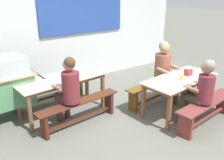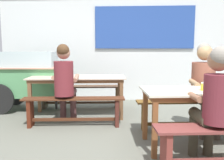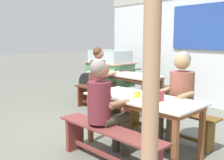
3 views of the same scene
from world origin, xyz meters
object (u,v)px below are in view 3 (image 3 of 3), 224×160
(dining_table_far, at_px, (124,77))
(person_left_back_turned, at_px, (101,75))
(food_cart, at_px, (109,69))
(condiment_jar, at_px, (137,94))
(bench_far_front, at_px, (103,98))
(person_right_near_table, at_px, (179,92))
(bench_near_front, at_px, (108,141))
(wooden_support_post, at_px, (150,112))
(dining_table_near, at_px, (142,103))
(person_near_front, at_px, (105,103))
(bench_far_back, at_px, (142,89))
(tissue_box, at_px, (157,95))
(bench_near_back, at_px, (168,119))

(dining_table_far, height_order, person_left_back_turned, person_left_back_turned)
(food_cart, xyz_separation_m, condiment_jar, (2.94, -1.79, 0.08))
(bench_far_front, height_order, person_right_near_table, person_right_near_table)
(bench_near_front, height_order, wooden_support_post, wooden_support_post)
(dining_table_near, distance_m, person_near_front, 0.55)
(dining_table_near, xyz_separation_m, bench_far_back, (-1.97, 1.93, -0.36))
(tissue_box, bearing_deg, bench_far_back, 139.12)
(condiment_jar, bearing_deg, food_cart, 148.66)
(dining_table_near, relative_size, condiment_jar, 16.26)
(dining_table_near, bearing_deg, bench_near_front, -83.71)
(food_cart, bearing_deg, dining_table_near, -30.27)
(dining_table_near, height_order, person_left_back_turned, person_left_back_turned)
(dining_table_near, relative_size, food_cart, 1.02)
(bench_near_front, height_order, person_right_near_table, person_right_near_table)
(bench_near_back, relative_size, food_cart, 0.98)
(dining_table_far, height_order, bench_far_front, dining_table_far)
(dining_table_near, height_order, food_cart, food_cart)
(dining_table_near, distance_m, bench_far_front, 2.01)
(person_left_back_turned, relative_size, condiment_jar, 13.07)
(person_right_near_table, relative_size, wooden_support_post, 0.63)
(person_right_near_table, bearing_deg, dining_table_far, 159.95)
(bench_far_back, distance_m, food_cart, 1.11)
(condiment_jar, bearing_deg, bench_far_front, 157.18)
(person_left_back_turned, bearing_deg, bench_far_front, -21.30)
(person_near_front, bearing_deg, dining_table_near, 79.95)
(bench_near_front, xyz_separation_m, person_near_front, (-0.16, 0.07, 0.42))
(dining_table_near, height_order, bench_far_front, dining_table_near)
(dining_table_far, height_order, wooden_support_post, wooden_support_post)
(dining_table_near, xyz_separation_m, bench_near_front, (0.07, -0.61, -0.35))
(bench_near_back, height_order, person_near_front, person_near_front)
(bench_far_front, height_order, food_cart, food_cart)
(bench_near_back, bearing_deg, person_near_front, -91.43)
(bench_far_back, xyz_separation_m, bench_near_back, (1.90, -1.32, -0.00))
(bench_near_front, bearing_deg, person_near_front, 157.14)
(dining_table_far, xyz_separation_m, person_near_front, (1.81, -1.86, 0.07))
(bench_far_back, relative_size, person_near_front, 1.40)
(dining_table_near, bearing_deg, person_left_back_turned, 158.96)
(dining_table_far, height_order, tissue_box, tissue_box)
(person_left_back_turned, bearing_deg, dining_table_far, 80.34)
(condiment_jar, bearing_deg, tissue_box, 14.53)
(bench_near_front, bearing_deg, bench_near_back, 96.29)
(dining_table_near, xyz_separation_m, wooden_support_post, (1.34, -1.24, 0.40))
(dining_table_far, bearing_deg, condiment_jar, -36.35)
(bench_near_back, xyz_separation_m, wooden_support_post, (1.41, -1.86, 0.76))
(bench_near_back, bearing_deg, bench_near_front, -83.71)
(wooden_support_post, bearing_deg, condiment_jar, 139.14)
(person_near_front, bearing_deg, bench_far_back, 127.04)
(dining_table_far, bearing_deg, dining_table_near, -34.74)
(bench_far_front, xyz_separation_m, tissue_box, (2.09, -0.69, 0.50))
(dining_table_near, distance_m, wooden_support_post, 1.87)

